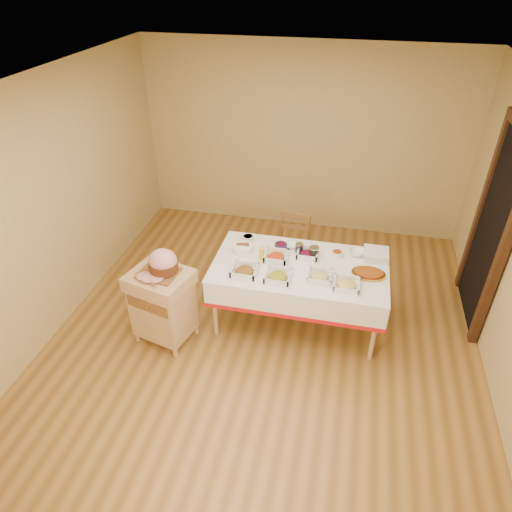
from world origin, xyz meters
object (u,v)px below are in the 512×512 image
at_px(butcher_cart, 163,302).
at_px(preserve_jar_right, 314,253).
at_px(dining_table, 299,277).
at_px(bread_basket, 243,248).
at_px(mustard_bottle, 262,253).
at_px(brass_platter, 368,273).
at_px(preserve_jar_left, 299,248).
at_px(dining_chair, 292,249).
at_px(plate_stack, 376,254).
at_px(ham_on_board, 162,264).

height_order(butcher_cart, preserve_jar_right, preserve_jar_right).
relative_size(dining_table, bread_basket, 8.11).
bearing_deg(mustard_bottle, butcher_cart, -146.78).
distance_m(bread_basket, brass_platter, 1.35).
distance_m(preserve_jar_left, mustard_bottle, 0.43).
xyz_separation_m(dining_table, dining_chair, (-0.20, 0.75, -0.14)).
bearing_deg(bread_basket, mustard_bottle, -22.01).
bearing_deg(dining_table, brass_platter, -1.88).
xyz_separation_m(plate_stack, brass_platter, (-0.07, -0.34, -0.02)).
xyz_separation_m(butcher_cart, mustard_bottle, (0.91, 0.60, 0.36)).
bearing_deg(bread_basket, brass_platter, -5.95).
relative_size(dining_chair, plate_stack, 3.40).
xyz_separation_m(ham_on_board, plate_stack, (2.06, 0.86, -0.15)).
bearing_deg(butcher_cart, plate_stack, 23.07).
xyz_separation_m(dining_table, preserve_jar_right, (0.12, 0.17, 0.22)).
relative_size(dining_chair, preserve_jar_left, 8.15).
height_order(dining_table, brass_platter, brass_platter).
bearing_deg(plate_stack, dining_table, -157.32).
bearing_deg(dining_chair, butcher_cart, -130.52).
xyz_separation_m(butcher_cart, plate_stack, (2.10, 0.89, 0.32)).
distance_m(mustard_bottle, plate_stack, 1.22).
bearing_deg(dining_table, dining_chair, 104.64).
bearing_deg(preserve_jar_right, mustard_bottle, -164.95).
xyz_separation_m(dining_table, mustard_bottle, (-0.42, 0.03, 0.24)).
relative_size(preserve_jar_right, brass_platter, 0.39).
bearing_deg(butcher_cart, preserve_jar_left, 32.32).
xyz_separation_m(preserve_jar_right, plate_stack, (0.64, 0.15, -0.02)).
bearing_deg(dining_table, butcher_cart, -156.71).
height_order(preserve_jar_left, preserve_jar_right, preserve_jar_right).
bearing_deg(preserve_jar_right, plate_stack, 13.12).
bearing_deg(dining_chair, bread_basket, -125.16).
relative_size(dining_chair, mustard_bottle, 5.10).
xyz_separation_m(ham_on_board, preserve_jar_right, (1.41, 0.71, -0.13)).
distance_m(dining_chair, preserve_jar_right, 0.76).
bearing_deg(dining_chair, preserve_jar_left, -73.73).
bearing_deg(dining_table, preserve_jar_left, 101.05).
bearing_deg(ham_on_board, preserve_jar_left, 32.11).
relative_size(dining_chair, preserve_jar_right, 6.71).
height_order(ham_on_board, bread_basket, ham_on_board).
relative_size(ham_on_board, mustard_bottle, 2.31).
xyz_separation_m(mustard_bottle, bread_basket, (-0.23, 0.09, -0.04)).
bearing_deg(preserve_jar_left, plate_stack, 5.69).
distance_m(plate_stack, brass_platter, 0.35).
bearing_deg(mustard_bottle, plate_stack, 14.01).
distance_m(butcher_cart, mustard_bottle, 1.15).
bearing_deg(butcher_cart, bread_basket, 45.20).
bearing_deg(mustard_bottle, preserve_jar_right, 15.05).
bearing_deg(mustard_bottle, dining_table, -3.43).
distance_m(ham_on_board, preserve_jar_right, 1.59).
height_order(ham_on_board, preserve_jar_right, ham_on_board).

